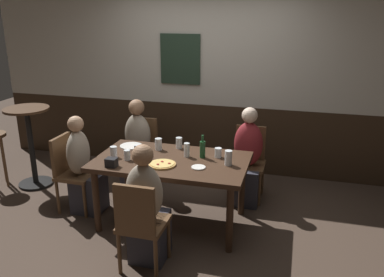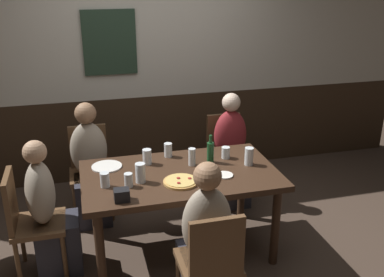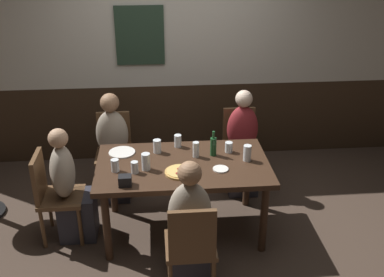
{
  "view_description": "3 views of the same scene",
  "coord_description": "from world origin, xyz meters",
  "views": [
    {
      "loc": [
        1.24,
        -3.68,
        2.26
      ],
      "look_at": [
        0.19,
        0.13,
        0.95
      ],
      "focal_mm": 37.18,
      "sensor_mm": 36.0,
      "label": 1
    },
    {
      "loc": [
        -0.74,
        -3.19,
        2.3
      ],
      "look_at": [
        0.12,
        0.07,
        1.0
      ],
      "focal_mm": 41.32,
      "sensor_mm": 36.0,
      "label": 2
    },
    {
      "loc": [
        -0.24,
        -3.74,
        2.77
      ],
      "look_at": [
        0.09,
        0.03,
        0.98
      ],
      "focal_mm": 43.05,
      "sensor_mm": 36.0,
      "label": 3
    }
  ],
  "objects": [
    {
      "name": "person_right_far",
      "position": [
        0.7,
        0.72,
        0.49
      ],
      "size": [
        0.34,
        0.37,
        1.16
      ],
      "color": "#2D2D38",
      "rests_on": "ground_plane"
    },
    {
      "name": "chair_right_far",
      "position": [
        0.7,
        0.88,
        0.5
      ],
      "size": [
        0.4,
        0.4,
        0.88
      ],
      "color": "brown",
      "rests_on": "ground_plane"
    },
    {
      "name": "chair_left_far",
      "position": [
        -0.7,
        0.88,
        0.5
      ],
      "size": [
        0.4,
        0.4,
        0.88
      ],
      "color": "brown",
      "rests_on": "ground_plane"
    },
    {
      "name": "highball_clear",
      "position": [
        -0.23,
        0.24,
        0.8
      ],
      "size": [
        0.08,
        0.08,
        0.13
      ],
      "color": "silver",
      "rests_on": "dining_table"
    },
    {
      "name": "beer_glass_half",
      "position": [
        0.13,
        0.12,
        0.81
      ],
      "size": [
        0.06,
        0.06,
        0.15
      ],
      "color": "silver",
      "rests_on": "dining_table"
    },
    {
      "name": "chair_head_west",
      "position": [
        -1.21,
        0.0,
        0.5
      ],
      "size": [
        0.4,
        0.4,
        0.88
      ],
      "color": "brown",
      "rests_on": "ground_plane"
    },
    {
      "name": "tumbler_short",
      "position": [
        0.6,
        0.01,
        0.81
      ],
      "size": [
        0.07,
        0.07,
        0.15
      ],
      "color": "silver",
      "rests_on": "dining_table"
    },
    {
      "name": "ground_plane",
      "position": [
        0.0,
        0.0,
        0.0
      ],
      "size": [
        12.0,
        12.0,
        0.0
      ],
      "primitive_type": "plane",
      "color": "#423328"
    },
    {
      "name": "pint_glass_amber",
      "position": [
        -0.03,
        0.35,
        0.8
      ],
      "size": [
        0.07,
        0.07,
        0.13
      ],
      "color": "silver",
      "rests_on": "dining_table"
    },
    {
      "name": "condiment_caddy",
      "position": [
        -0.51,
        -0.35,
        0.79
      ],
      "size": [
        0.11,
        0.09,
        0.09
      ],
      "primitive_type": "cube",
      "color": "black",
      "rests_on": "dining_table"
    },
    {
      "name": "tumbler_water",
      "position": [
        -0.34,
        -0.09,
        0.81
      ],
      "size": [
        0.08,
        0.08,
        0.16
      ],
      "color": "silver",
      "rests_on": "dining_table"
    },
    {
      "name": "person_mid_near",
      "position": [
        0.0,
        -0.72,
        0.49
      ],
      "size": [
        0.34,
        0.37,
        1.16
      ],
      "color": "#2D2D38",
      "rests_on": "ground_plane"
    },
    {
      "name": "pint_glass_pale",
      "position": [
        -0.61,
        -0.1,
        0.79
      ],
      "size": [
        0.07,
        0.07,
        0.12
      ],
      "color": "silver",
      "rests_on": "dining_table"
    },
    {
      "name": "beer_glass_tall",
      "position": [
        0.46,
        0.19,
        0.78
      ],
      "size": [
        0.07,
        0.07,
        0.1
      ],
      "color": "silver",
      "rests_on": "dining_table"
    },
    {
      "name": "wall_back",
      "position": [
        -0.0,
        1.65,
        1.3
      ],
      "size": [
        6.4,
        0.13,
        2.6
      ],
      "color": "#332316",
      "rests_on": "ground_plane"
    },
    {
      "name": "plate_white_large",
      "position": [
        -0.57,
        0.26,
        0.75
      ],
      "size": [
        0.25,
        0.25,
        0.01
      ],
      "primitive_type": "cylinder",
      "color": "white",
      "rests_on": "dining_table"
    },
    {
      "name": "pizza",
      "position": [
        -0.04,
        -0.18,
        0.75
      ],
      "size": [
        0.28,
        0.28,
        0.03
      ],
      "color": "tan",
      "rests_on": "dining_table"
    },
    {
      "name": "plate_white_small",
      "position": [
        0.33,
        -0.15,
        0.75
      ],
      "size": [
        0.14,
        0.14,
        0.01
      ],
      "primitive_type": "cylinder",
      "color": "white",
      "rests_on": "dining_table"
    },
    {
      "name": "person_head_west",
      "position": [
        -1.05,
        0.0,
        0.47
      ],
      "size": [
        0.37,
        0.34,
        1.13
      ],
      "color": "#2D2D38",
      "rests_on": "ground_plane"
    },
    {
      "name": "pint_glass_stout",
      "position": [
        -0.44,
        -0.14,
        0.79
      ],
      "size": [
        0.07,
        0.07,
        0.11
      ],
      "color": "silver",
      "rests_on": "dining_table"
    },
    {
      "name": "beer_bottle_green",
      "position": [
        0.3,
        0.14,
        0.84
      ],
      "size": [
        0.06,
        0.06,
        0.25
      ],
      "color": "#194723",
      "rests_on": "dining_table"
    },
    {
      "name": "person_left_far",
      "position": [
        -0.7,
        0.72,
        0.5
      ],
      "size": [
        0.34,
        0.37,
        1.17
      ],
      "color": "#2D2D38",
      "rests_on": "ground_plane"
    },
    {
      "name": "chair_mid_near",
      "position": [
        0.0,
        -0.88,
        0.5
      ],
      "size": [
        0.4,
        0.4,
        0.88
      ],
      "color": "brown",
      "rests_on": "ground_plane"
    },
    {
      "name": "dining_table",
      "position": [
        0.0,
        0.0,
        0.66
      ],
      "size": [
        1.6,
        0.93,
        0.74
      ],
      "color": "#382316",
      "rests_on": "ground_plane"
    }
  ]
}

